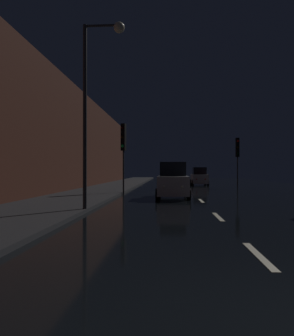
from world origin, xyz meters
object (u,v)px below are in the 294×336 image
Objects in this scene: traffic_light_far_right at (238,151)px; traffic_light_far_left at (123,143)px; car_approaching_headlights at (173,181)px; car_distant_taillights at (199,177)px; streetlamp_overhead at (96,88)px.

traffic_light_far_left reaches higher than traffic_light_far_right.
traffic_light_far_left is 1.14× the size of car_approaching_headlights.
car_approaching_headlights is 1.09× the size of car_distant_taillights.
traffic_light_far_right is 1.12× the size of car_approaching_headlights.
traffic_light_far_left is at bearing 91.41° from streetlamp_overhead.
streetlamp_overhead is 1.91× the size of car_distant_taillights.
streetlamp_overhead reaches higher than traffic_light_far_right.
traffic_light_far_right is 14.47m from car_approaching_headlights.
streetlamp_overhead is at bearing -23.54° from car_approaching_headlights.
car_approaching_headlights is (-6.55, -12.64, -2.56)m from traffic_light_far_right.
streetlamp_overhead is at bearing 14.86° from traffic_light_far_left.
traffic_light_far_right is at bearing 148.69° from traffic_light_far_left.
streetlamp_overhead reaches higher than car_approaching_headlights.
car_approaching_headlights is at bearing 66.84° from traffic_light_far_left.
traffic_light_far_left reaches higher than car_distant_taillights.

